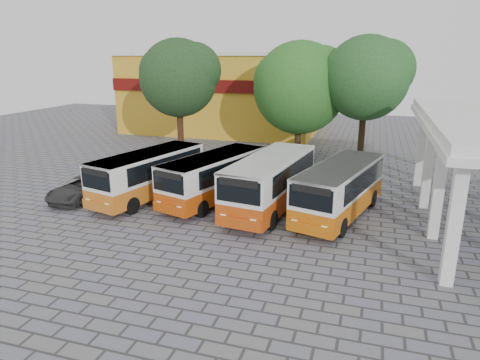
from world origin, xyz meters
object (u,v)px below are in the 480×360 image
(bus_far_left, at_px, (148,172))
(bus_far_right, at_px, (340,187))
(bus_centre_right, at_px, (271,180))
(parked_car, at_px, (83,188))
(bus_centre_left, at_px, (214,175))

(bus_far_left, bearing_deg, bus_far_right, 15.48)
(bus_centre_right, xyz_separation_m, bus_far_right, (3.62, 0.06, -0.09))
(bus_far_right, xyz_separation_m, parked_car, (-14.43, -1.50, -0.95))
(bus_centre_left, height_order, bus_far_right, bus_far_right)
(bus_far_left, relative_size, bus_centre_right, 0.95)
(bus_far_left, height_order, bus_centre_left, bus_far_left)
(bus_centre_right, bearing_deg, bus_far_right, 8.78)
(bus_centre_right, height_order, parked_car, bus_centre_right)
(bus_centre_right, xyz_separation_m, parked_car, (-10.81, -1.44, -1.04))
(bus_centre_right, height_order, bus_far_right, bus_centre_right)
(bus_centre_right, bearing_deg, bus_centre_left, -179.36)
(bus_far_left, relative_size, bus_centre_left, 1.01)
(bus_centre_left, distance_m, bus_far_right, 7.01)
(bus_centre_left, distance_m, parked_car, 7.72)
(bus_far_right, relative_size, parked_car, 1.74)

